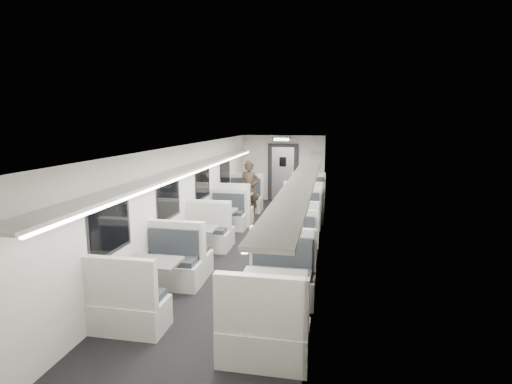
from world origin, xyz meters
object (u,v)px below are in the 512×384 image
at_px(booth_left_a, 239,204).
at_px(booth_left_b, 220,223).
at_px(booth_left_d, 153,282).
at_px(passenger, 249,189).
at_px(booth_right_b, 300,222).
at_px(booth_right_c, 289,257).
at_px(booth_left_c, 196,244).
at_px(exit_sign, 282,139).
at_px(booth_right_d, 274,301).
at_px(booth_right_a, 306,203).
at_px(vestibule_door, 283,173).

xyz_separation_m(booth_left_a, booth_left_b, (0.00, -2.12, -0.04)).
bearing_deg(booth_left_b, booth_left_d, -90.00).
distance_m(booth_left_a, passenger, 0.56).
height_order(booth_left_d, booth_right_b, booth_left_d).
bearing_deg(booth_right_c, booth_left_b, 131.70).
relative_size(booth_left_c, exit_sign, 3.37).
height_order(booth_left_d, booth_right_d, booth_right_d).
bearing_deg(exit_sign, booth_left_c, -99.11).
relative_size(booth_left_b, booth_right_a, 0.89).
bearing_deg(booth_left_a, booth_left_d, -90.00).
xyz_separation_m(booth_left_b, booth_left_c, (0.00, -1.82, 0.01)).
distance_m(booth_right_b, booth_right_d, 4.72).
bearing_deg(booth_right_b, booth_right_d, -90.00).
bearing_deg(booth_left_a, booth_right_c, -65.36).
distance_m(booth_left_a, booth_right_b, 2.59).
height_order(booth_right_a, vestibule_door, vestibule_door).
height_order(booth_left_c, vestibule_door, vestibule_door).
distance_m(booth_right_a, passenger, 1.83).
relative_size(booth_right_c, passenger, 1.16).
bearing_deg(passenger, booth_left_b, -96.65).
xyz_separation_m(booth_right_a, booth_right_d, (0.00, -6.95, -0.01)).
distance_m(passenger, exit_sign, 2.73).
height_order(booth_right_b, exit_sign, exit_sign).
height_order(booth_right_b, passenger, passenger).
xyz_separation_m(booth_left_a, booth_right_b, (2.00, -1.65, -0.04)).
distance_m(booth_left_c, vestibule_door, 6.83).
distance_m(booth_left_a, booth_right_c, 4.80).
bearing_deg(booth_right_c, booth_right_b, 90.00).
relative_size(booth_right_b, passenger, 1.18).
relative_size(booth_right_b, booth_right_d, 0.92).
bearing_deg(booth_left_d, booth_right_a, 73.17).
relative_size(booth_left_c, booth_right_b, 1.01).
bearing_deg(booth_left_d, booth_right_d, -9.66).
bearing_deg(exit_sign, booth_left_a, -113.53).
xyz_separation_m(booth_left_d, booth_right_a, (2.00, 6.61, 0.03)).
bearing_deg(passenger, booth_right_c, -67.63).
bearing_deg(booth_left_d, booth_left_a, 90.00).
relative_size(booth_left_b, booth_left_c, 0.97).
height_order(booth_left_d, exit_sign, exit_sign).
height_order(booth_left_b, booth_left_c, booth_left_c).
bearing_deg(booth_right_b, booth_right_c, -90.00).
distance_m(booth_left_b, exit_sign, 4.91).
bearing_deg(booth_left_a, vestibule_door, 70.24).
xyz_separation_m(booth_right_d, passenger, (-1.69, 6.43, 0.47)).
distance_m(booth_left_d, booth_right_a, 6.91).
distance_m(booth_left_d, passenger, 6.12).
bearing_deg(booth_right_a, passenger, -162.73).
distance_m(booth_left_d, exit_sign, 8.60).
xyz_separation_m(booth_left_b, vestibule_door, (1.00, 4.90, 0.68)).
bearing_deg(booth_left_b, booth_left_a, 90.00).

